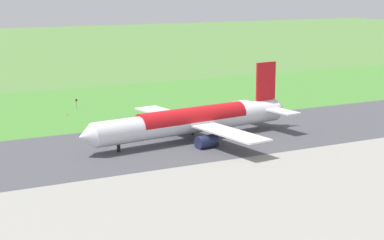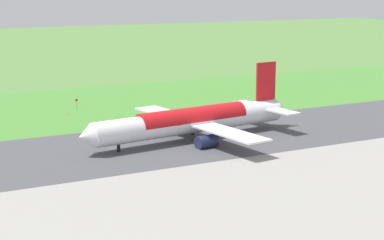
{
  "view_description": "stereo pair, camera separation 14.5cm",
  "coord_description": "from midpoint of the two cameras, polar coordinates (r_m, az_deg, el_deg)",
  "views": [
    {
      "loc": [
        64.44,
        121.84,
        33.41
      ],
      "look_at": [
        0.69,
        0.0,
        4.5
      ],
      "focal_mm": 60.14,
      "sensor_mm": 36.0,
      "label": 1
    },
    {
      "loc": [
        64.32,
        121.9,
        33.41
      ],
      "look_at": [
        0.69,
        0.0,
        4.5
      ],
      "focal_mm": 60.14,
      "sensor_mm": 36.0,
      "label": 2
    }
  ],
  "objects": [
    {
      "name": "ground_plane",
      "position": [
        141.82,
        0.22,
        -1.75
      ],
      "size": [
        800.0,
        800.0,
        0.0
      ],
      "primitive_type": "plane",
      "color": "#547F3D"
    },
    {
      "name": "runway_asphalt",
      "position": [
        141.82,
        0.22,
        -1.74
      ],
      "size": [
        600.0,
        36.04,
        0.06
      ],
      "primitive_type": "cube",
      "color": "#47474C",
      "rests_on": "ground"
    },
    {
      "name": "grass_verge_foreground",
      "position": [
        179.56,
        -6.11,
        1.09
      ],
      "size": [
        600.0,
        80.0,
        0.04
      ],
      "primitive_type": "cube",
      "color": "#478534",
      "rests_on": "ground"
    },
    {
      "name": "airliner_main",
      "position": [
        140.76,
        0.1,
        -0.04
      ],
      "size": [
        54.11,
        44.4,
        15.88
      ],
      "color": "white",
      "rests_on": "ground"
    },
    {
      "name": "no_stopping_sign",
      "position": [
        179.18,
        -10.23,
        1.48
      ],
      "size": [
        0.6,
        0.1,
        2.83
      ],
      "color": "slate",
      "rests_on": "ground"
    },
    {
      "name": "traffic_cone_orange",
      "position": [
        171.61,
        -11.05,
        0.52
      ],
      "size": [
        0.4,
        0.4,
        0.55
      ],
      "primitive_type": "cone",
      "color": "orange",
      "rests_on": "ground"
    }
  ]
}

